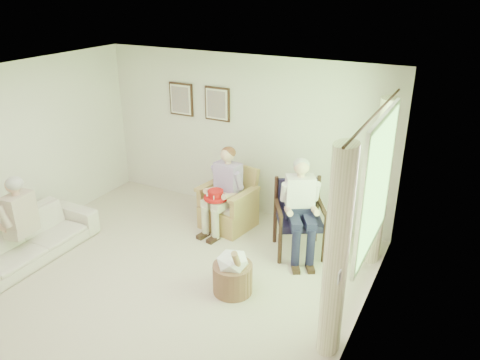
# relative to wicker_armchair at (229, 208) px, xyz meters

# --- Properties ---
(floor) EXTENTS (5.50, 5.50, 0.00)m
(floor) POSITION_rel_wicker_armchair_xyz_m (-0.10, -2.09, -0.30)
(floor) COLOR beige
(floor) RESTS_ON ground
(back_wall) EXTENTS (5.00, 0.04, 2.60)m
(back_wall) POSITION_rel_wicker_armchair_xyz_m (-0.10, 0.66, 1.00)
(back_wall) COLOR silver
(back_wall) RESTS_ON ground
(right_wall) EXTENTS (0.04, 5.50, 2.60)m
(right_wall) POSITION_rel_wicker_armchair_xyz_m (2.40, -2.09, 1.00)
(right_wall) COLOR silver
(right_wall) RESTS_ON ground
(ceiling) EXTENTS (5.00, 5.50, 0.02)m
(ceiling) POSITION_rel_wicker_armchair_xyz_m (-0.10, -2.09, 2.30)
(ceiling) COLOR white
(ceiling) RESTS_ON back_wall
(window) EXTENTS (0.13, 2.50, 1.63)m
(window) POSITION_rel_wicker_armchair_xyz_m (2.37, -0.89, 1.28)
(window) COLOR #2D6B23
(window) RESTS_ON right_wall
(curtain_left) EXTENTS (0.34, 0.34, 2.30)m
(curtain_left) POSITION_rel_wicker_armchair_xyz_m (2.23, -1.87, 0.85)
(curtain_left) COLOR #F9EFC3
(curtain_left) RESTS_ON ground
(curtain_right) EXTENTS (0.34, 0.34, 2.30)m
(curtain_right) POSITION_rel_wicker_armchair_xyz_m (2.23, 0.09, 0.85)
(curtain_right) COLOR #F9EFC3
(curtain_right) RESTS_ON ground
(framed_print_left) EXTENTS (0.45, 0.05, 0.55)m
(framed_print_left) POSITION_rel_wicker_armchair_xyz_m (-1.25, 0.62, 1.48)
(framed_print_left) COLOR #382114
(framed_print_left) RESTS_ON back_wall
(framed_print_right) EXTENTS (0.45, 0.05, 0.55)m
(framed_print_right) POSITION_rel_wicker_armchair_xyz_m (-0.55, 0.62, 1.48)
(framed_print_right) COLOR #382114
(framed_print_right) RESTS_ON back_wall
(wicker_armchair) EXTENTS (0.75, 0.74, 0.95)m
(wicker_armchair) POSITION_rel_wicker_armchair_xyz_m (0.00, 0.00, 0.00)
(wicker_armchair) COLOR tan
(wicker_armchair) RESTS_ON ground
(wood_armchair) EXTENTS (0.67, 0.63, 1.03)m
(wood_armchair) POSITION_rel_wicker_armchair_xyz_m (1.26, -0.13, 0.26)
(wood_armchair) COLOR black
(wood_armchair) RESTS_ON ground
(sofa) EXTENTS (1.96, 0.77, 0.57)m
(sofa) POSITION_rel_wicker_armchair_xyz_m (-2.05, -2.11, -0.02)
(sofa) COLOR white
(sofa) RESTS_ON ground
(person_wicker) EXTENTS (0.40, 0.63, 1.31)m
(person_wicker) POSITION_rel_wicker_armchair_xyz_m (0.00, -0.13, 0.45)
(person_wicker) COLOR beige
(person_wicker) RESTS_ON ground
(person_dark) EXTENTS (0.40, 0.62, 1.40)m
(person_dark) POSITION_rel_wicker_armchair_xyz_m (1.26, -0.30, 0.52)
(person_dark) COLOR #191836
(person_dark) RESTS_ON ground
(person_sofa) EXTENTS (0.42, 0.62, 1.24)m
(person_sofa) POSITION_rel_wicker_armchair_xyz_m (-2.05, -2.24, 0.40)
(person_sofa) COLOR #C0AE9A
(person_sofa) RESTS_ON ground
(red_hat) EXTENTS (0.36, 0.36, 0.14)m
(red_hat) POSITION_rel_wicker_armchair_xyz_m (-0.04, -0.33, 0.35)
(red_hat) COLOR #B41312
(red_hat) RESTS_ON person_wicker
(hatbox) EXTENTS (0.60, 0.60, 0.73)m
(hatbox) POSITION_rel_wicker_armchair_xyz_m (0.87, -1.49, -0.02)
(hatbox) COLOR #A7745A
(hatbox) RESTS_ON ground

